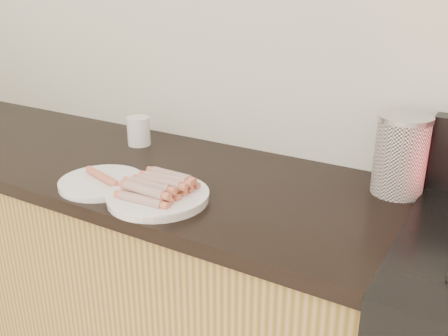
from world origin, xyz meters
The scene contains 9 objects.
wall_back centered at (0.00, 2.00, 1.30)m, with size 4.00×0.04×2.60m, color silver.
cabinet_base centered at (-0.70, 1.69, 0.43)m, with size 2.20×0.59×0.86m, color #AE884D.
counter_slab centered at (-0.70, 1.69, 0.88)m, with size 2.20×0.62×0.04m, color black.
main_plate centered at (-0.19, 1.51, 0.91)m, with size 0.27×0.27×0.02m, color white.
side_plate centered at (-0.38, 1.51, 0.91)m, with size 0.24×0.24×0.02m, color white.
hotdog_pile centered at (-0.19, 1.51, 0.94)m, with size 0.12×0.17×0.05m.
plain_sausages centered at (-0.38, 1.51, 0.93)m, with size 0.14×0.06×0.02m.
canister centered at (0.34, 1.88, 1.01)m, with size 0.14×0.14×0.22m.
mug centered at (-0.52, 1.84, 0.95)m, with size 0.08×0.08×0.10m, color white.
Camera 1 is at (0.57, 0.58, 1.46)m, focal length 40.00 mm.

